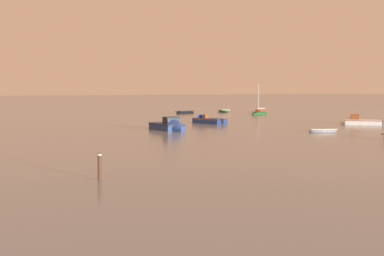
% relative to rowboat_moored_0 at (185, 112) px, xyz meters
% --- Properties ---
extents(rowboat_moored_0, '(4.49, 2.32, 0.68)m').
position_rel_rowboat_moored_0_xyz_m(rowboat_moored_0, '(0.00, 0.00, 0.00)').
color(rowboat_moored_0, black).
rests_on(rowboat_moored_0, ground).
extents(motorboat_moored_1, '(2.73, 5.53, 1.82)m').
position_rel_rowboat_moored_0_xyz_m(motorboat_moored_1, '(-14.05, -27.10, 0.07)').
color(motorboat_moored_1, navy).
rests_on(motorboat_moored_1, ground).
extents(motorboat_moored_2, '(2.48, 5.90, 2.18)m').
position_rel_rowboat_moored_0_xyz_m(motorboat_moored_2, '(-24.40, -35.74, 0.15)').
color(motorboat_moored_2, navy).
rests_on(motorboat_moored_2, ground).
extents(rowboat_moored_3, '(3.11, 2.15, 0.47)m').
position_rel_rowboat_moored_0_xyz_m(rowboat_moored_3, '(-12.70, -46.26, -0.06)').
color(rowboat_moored_3, gray).
rests_on(rowboat_moored_3, ground).
extents(motorboat_moored_3, '(4.45, 5.10, 1.93)m').
position_rel_rowboat_moored_0_xyz_m(motorboat_moored_3, '(0.05, -39.61, 0.11)').
color(motorboat_moored_3, white).
rests_on(motorboat_moored_3, ground).
extents(rowboat_moored_7, '(3.20, 4.92, 0.74)m').
position_rel_rowboat_moored_0_xyz_m(rowboat_moored_7, '(9.29, 1.02, 0.02)').
color(rowboat_moored_7, '#23602D').
rests_on(rowboat_moored_7, ground).
extents(sailboat_moored_1, '(5.10, 3.25, 5.48)m').
position_rel_rowboat_moored_0_xyz_m(sailboat_moored_1, '(8.12, -11.19, 0.05)').
color(sailboat_moored_1, '#23602D').
rests_on(sailboat_moored_1, ground).
extents(mooring_post_left, '(0.22, 0.22, 1.42)m').
position_rel_rowboat_moored_0_xyz_m(mooring_post_left, '(-44.15, -62.38, 0.43)').
color(mooring_post_left, '#4C3323').
rests_on(mooring_post_left, ground).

